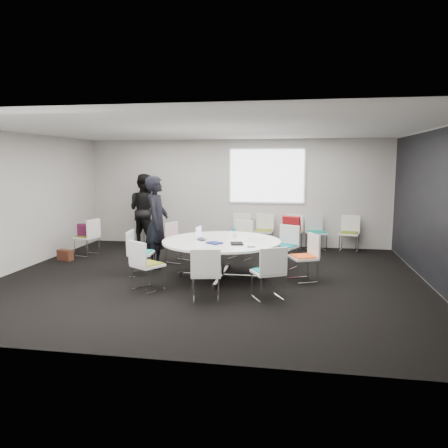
% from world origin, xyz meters
% --- Properties ---
extents(room_shell, '(8.08, 7.08, 2.88)m').
position_xyz_m(room_shell, '(0.09, 0.00, 1.40)').
color(room_shell, black).
rests_on(room_shell, ground).
extents(conference_table, '(2.25, 2.25, 0.73)m').
position_xyz_m(conference_table, '(0.21, 0.09, 0.54)').
color(conference_table, silver).
rests_on(conference_table, ground).
extents(projection_screen, '(1.90, 0.03, 1.35)m').
position_xyz_m(projection_screen, '(0.80, 3.46, 1.85)').
color(projection_screen, white).
rests_on(projection_screen, room_shell).
extents(chair_ring_a, '(0.60, 0.61, 0.88)m').
position_xyz_m(chair_ring_a, '(1.76, 0.13, 0.28)').
color(chair_ring_a, silver).
rests_on(chair_ring_a, ground).
extents(chair_ring_b, '(0.61, 0.61, 0.88)m').
position_xyz_m(chair_ring_b, '(1.37, 1.14, 0.28)').
color(chair_ring_b, silver).
rests_on(chair_ring_b, ground).
extents(chair_ring_c, '(0.60, 0.59, 0.88)m').
position_xyz_m(chair_ring_c, '(0.34, 1.77, 0.28)').
color(chair_ring_c, silver).
rests_on(chair_ring_c, ground).
extents(chair_ring_d, '(0.59, 0.59, 0.88)m').
position_xyz_m(chair_ring_d, '(-0.97, 1.25, 0.28)').
color(chair_ring_d, silver).
rests_on(chair_ring_d, ground).
extents(chair_ring_e, '(0.49, 0.50, 0.88)m').
position_xyz_m(chair_ring_e, '(-1.39, 0.00, 0.28)').
color(chair_ring_e, silver).
rests_on(chair_ring_e, ground).
extents(chair_ring_f, '(0.63, 0.62, 0.88)m').
position_xyz_m(chair_ring_f, '(-0.91, -0.94, 0.28)').
color(chair_ring_f, silver).
rests_on(chair_ring_f, ground).
extents(chair_ring_g, '(0.54, 0.53, 0.88)m').
position_xyz_m(chair_ring_g, '(0.21, -1.37, 0.28)').
color(chair_ring_g, silver).
rests_on(chair_ring_g, ground).
extents(chair_ring_h, '(0.61, 0.61, 0.88)m').
position_xyz_m(chair_ring_h, '(1.18, -1.09, 0.28)').
color(chair_ring_h, silver).
rests_on(chair_ring_h, ground).
extents(chair_back_a, '(0.49, 0.48, 0.88)m').
position_xyz_m(chair_back_a, '(0.17, 3.13, 0.28)').
color(chair_back_a, silver).
rests_on(chair_back_a, ground).
extents(chair_back_b, '(0.50, 0.49, 0.88)m').
position_xyz_m(chair_back_b, '(0.76, 3.15, 0.28)').
color(chair_back_b, silver).
rests_on(chair_back_b, ground).
extents(chair_back_c, '(0.60, 0.59, 0.88)m').
position_xyz_m(chair_back_c, '(1.48, 3.14, 0.28)').
color(chair_back_c, silver).
rests_on(chair_back_c, ground).
extents(chair_back_d, '(0.57, 0.56, 0.88)m').
position_xyz_m(chair_back_d, '(2.09, 3.12, 0.28)').
color(chair_back_d, silver).
rests_on(chair_back_d, ground).
extents(chair_back_e, '(0.56, 0.55, 0.88)m').
position_xyz_m(chair_back_e, '(2.89, 3.15, 0.28)').
color(chair_back_e, silver).
rests_on(chair_back_e, ground).
extents(chair_spare_left, '(0.54, 0.55, 0.88)m').
position_xyz_m(chair_spare_left, '(-3.29, 1.55, 0.28)').
color(chair_spare_left, silver).
rests_on(chair_spare_left, ground).
extents(chair_person_back, '(0.51, 0.50, 0.88)m').
position_xyz_m(chair_person_back, '(-2.36, 3.12, 0.28)').
color(chair_person_back, silver).
rests_on(chair_person_back, ground).
extents(person_main, '(0.49, 0.72, 1.92)m').
position_xyz_m(person_main, '(-1.27, 0.70, 0.96)').
color(person_main, black).
rests_on(person_main, ground).
extents(person_back, '(1.12, 0.99, 1.91)m').
position_xyz_m(person_back, '(-2.36, 2.95, 0.95)').
color(person_back, black).
rests_on(person_back, ground).
extents(laptop, '(0.36, 0.39, 0.03)m').
position_xyz_m(laptop, '(-0.16, 0.11, 0.74)').
color(laptop, '#333338').
rests_on(laptop, conference_table).
extents(laptop_lid, '(0.04, 0.30, 0.22)m').
position_xyz_m(laptop_lid, '(-0.26, 0.18, 0.86)').
color(laptop_lid, silver).
rests_on(laptop_lid, conference_table).
extents(notebook_black, '(0.28, 0.34, 0.02)m').
position_xyz_m(notebook_black, '(0.55, -0.24, 0.74)').
color(notebook_black, black).
rests_on(notebook_black, conference_table).
extents(tablet_folio, '(0.33, 0.31, 0.03)m').
position_xyz_m(tablet_folio, '(0.14, -0.26, 0.74)').
color(tablet_folio, navy).
rests_on(tablet_folio, conference_table).
extents(papers_right, '(0.36, 0.31, 0.00)m').
position_xyz_m(papers_right, '(0.84, 0.41, 0.73)').
color(papers_right, silver).
rests_on(papers_right, conference_table).
extents(papers_front, '(0.32, 0.24, 0.00)m').
position_xyz_m(papers_front, '(0.80, 0.11, 0.73)').
color(papers_front, silver).
rests_on(papers_front, conference_table).
extents(cup, '(0.08, 0.08, 0.09)m').
position_xyz_m(cup, '(0.40, 0.41, 0.78)').
color(cup, white).
rests_on(cup, conference_table).
extents(phone, '(0.15, 0.10, 0.01)m').
position_xyz_m(phone, '(0.83, -0.47, 0.73)').
color(phone, black).
rests_on(phone, conference_table).
extents(maroon_bag, '(0.42, 0.22, 0.28)m').
position_xyz_m(maroon_bag, '(-3.30, 1.55, 0.62)').
color(maroon_bag, '#4F1533').
rests_on(maroon_bag, chair_spare_left).
extents(brown_bag, '(0.39, 0.25, 0.24)m').
position_xyz_m(brown_bag, '(-3.55, 0.98, 0.12)').
color(brown_bag, '#462216').
rests_on(brown_bag, ground).
extents(red_jacket, '(0.47, 0.30, 0.36)m').
position_xyz_m(red_jacket, '(1.47, 2.92, 0.70)').
color(red_jacket, '#A7141A').
rests_on(red_jacket, chair_back_c).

